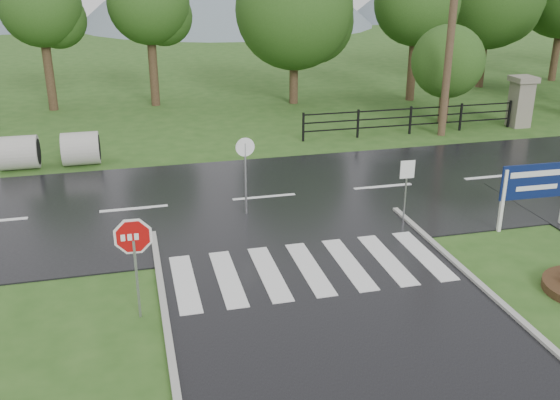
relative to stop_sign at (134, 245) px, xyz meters
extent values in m
cube|color=black|center=(4.05, 6.12, -1.68)|extent=(90.00, 8.00, 0.04)
cube|color=silver|center=(1.05, 1.12, -1.62)|extent=(0.50, 2.80, 0.02)
cube|color=silver|center=(2.05, 1.12, -1.62)|extent=(0.50, 2.80, 0.02)
cube|color=silver|center=(3.05, 1.12, -1.62)|extent=(0.50, 2.80, 0.02)
cube|color=silver|center=(4.05, 1.12, -1.62)|extent=(0.50, 2.80, 0.02)
cube|color=silver|center=(5.05, 1.12, -1.62)|extent=(0.50, 2.80, 0.02)
cube|color=silver|center=(6.05, 1.12, -1.62)|extent=(0.50, 2.80, 0.02)
cube|color=silver|center=(7.05, 1.12, -1.62)|extent=(0.50, 2.80, 0.02)
cube|color=gray|center=(17.05, 12.12, -0.68)|extent=(0.80, 0.80, 2.00)
cube|color=#6B6659|center=(17.05, 12.12, 0.44)|extent=(1.00, 1.00, 0.24)
cube|color=black|center=(11.80, 12.12, -1.28)|extent=(9.50, 0.05, 0.05)
cube|color=black|center=(11.80, 12.12, -0.93)|extent=(9.50, 0.05, 0.05)
cube|color=black|center=(11.80, 12.12, -0.58)|extent=(9.50, 0.05, 0.05)
cube|color=black|center=(7.05, 12.12, -1.08)|extent=(0.08, 0.08, 1.20)
cube|color=black|center=(16.55, 12.12, -1.08)|extent=(0.08, 0.08, 1.20)
sphere|color=slate|center=(12.05, 61.12, -18.96)|extent=(48.00, 48.00, 48.00)
sphere|color=slate|center=(40.05, 61.12, -14.64)|extent=(36.00, 36.00, 36.00)
cylinder|color=#9E9B93|center=(-3.74, 11.12, -1.08)|extent=(1.30, 1.20, 1.20)
cylinder|color=#9E9B93|center=(-1.64, 11.12, -1.08)|extent=(1.30, 1.20, 1.20)
cube|color=#939399|center=(0.00, 0.00, -0.79)|extent=(0.05, 0.05, 1.76)
cylinder|color=white|center=(0.00, 0.01, 0.18)|extent=(1.06, 0.06, 1.06)
cylinder|color=#AB0B0C|center=(0.00, 0.00, 0.18)|extent=(0.92, 0.06, 0.92)
cube|color=silver|center=(9.79, 2.08, -0.78)|extent=(0.09, 0.09, 1.79)
cube|color=#0B1849|center=(10.77, 2.08, -0.29)|extent=(2.15, 0.11, 0.99)
cube|color=white|center=(10.77, 2.05, -0.06)|extent=(1.70, 0.05, 0.16)
cube|color=white|center=(10.77, 2.05, -0.47)|extent=(1.25, 0.04, 0.13)
cube|color=#939399|center=(7.46, 3.23, -0.79)|extent=(0.04, 0.04, 1.77)
cube|color=white|center=(7.46, 3.21, -0.05)|extent=(0.42, 0.04, 0.51)
cylinder|color=#939399|center=(3.25, 4.93, -0.58)|extent=(0.07, 0.07, 2.19)
cylinder|color=white|center=(3.25, 4.91, 0.40)|extent=(0.55, 0.04, 0.55)
cylinder|color=#473523|center=(13.04, 11.62, 3.07)|extent=(0.32, 0.32, 9.49)
cylinder|color=#3D2B1C|center=(14.13, 13.62, -0.52)|extent=(0.39, 0.39, 2.31)
sphere|color=#204415|center=(14.13, 13.62, 1.10)|extent=(3.23, 3.23, 3.23)
camera|label=1|loc=(0.10, -11.73, 5.38)|focal=40.00mm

